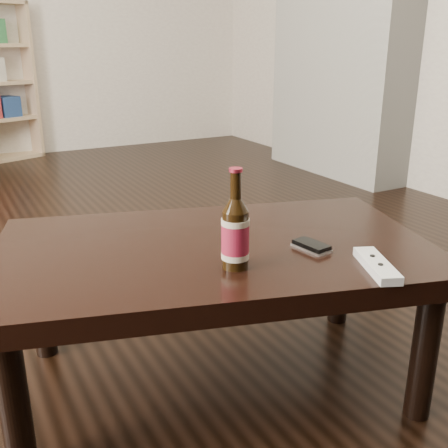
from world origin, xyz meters
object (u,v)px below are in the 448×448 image
coffee_table (214,264)px  beer_bottle (235,234)px  phone (311,246)px  remote (377,265)px

coffee_table → beer_bottle: beer_bottle is taller
coffee_table → phone: bearing=-36.7°
coffee_table → beer_bottle: 0.21m
beer_bottle → phone: bearing=1.4°
coffee_table → beer_bottle: (-0.03, -0.16, 0.14)m
coffee_table → beer_bottle: bearing=-99.7°
beer_bottle → remote: beer_bottle is taller
coffee_table → remote: (0.26, -0.33, 0.07)m
coffee_table → remote: 0.42m
phone → remote: remote is taller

